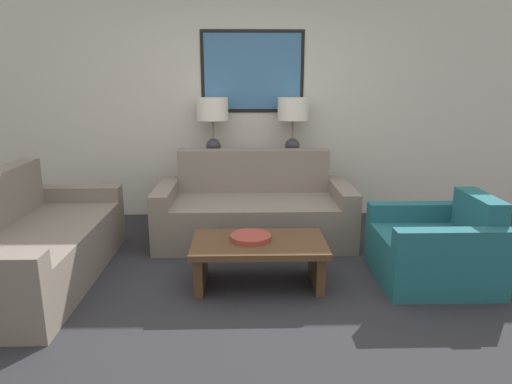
# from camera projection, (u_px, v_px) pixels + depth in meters

# --- Properties ---
(ground_plane) EXTENTS (20.00, 20.00, 0.00)m
(ground_plane) POSITION_uv_depth(u_px,v_px,m) (258.00, 304.00, 3.41)
(ground_plane) COLOR #28282D
(back_wall) EXTENTS (8.05, 0.12, 2.65)m
(back_wall) POSITION_uv_depth(u_px,v_px,m) (252.00, 104.00, 5.35)
(back_wall) COLOR beige
(back_wall) RESTS_ON ground_plane
(console_table) EXTENTS (1.34, 0.37, 0.77)m
(console_table) POSITION_uv_depth(u_px,v_px,m) (253.00, 188.00, 5.33)
(console_table) COLOR #332319
(console_table) RESTS_ON ground_plane
(table_lamp_left) EXTENTS (0.35, 0.35, 0.65)m
(table_lamp_left) POSITION_uv_depth(u_px,v_px,m) (213.00, 115.00, 5.11)
(table_lamp_left) COLOR #333338
(table_lamp_left) RESTS_ON console_table
(table_lamp_right) EXTENTS (0.35, 0.35, 0.65)m
(table_lamp_right) POSITION_uv_depth(u_px,v_px,m) (293.00, 115.00, 5.13)
(table_lamp_right) COLOR #333338
(table_lamp_right) RESTS_ON console_table
(couch_by_back_wall) EXTENTS (1.96, 0.90, 0.89)m
(couch_by_back_wall) POSITION_uv_depth(u_px,v_px,m) (254.00, 212.00, 4.70)
(couch_by_back_wall) COLOR slate
(couch_by_back_wall) RESTS_ON ground_plane
(couch_by_side) EXTENTS (0.90, 1.96, 0.89)m
(couch_by_side) POSITION_uv_depth(u_px,v_px,m) (33.00, 246.00, 3.75)
(couch_by_side) COLOR slate
(couch_by_side) RESTS_ON ground_plane
(coffee_table) EXTENTS (1.07, 0.61, 0.38)m
(coffee_table) POSITION_uv_depth(u_px,v_px,m) (259.00, 253.00, 3.67)
(coffee_table) COLOR #4C331E
(coffee_table) RESTS_ON ground_plane
(decorative_bowl) EXTENTS (0.33, 0.33, 0.04)m
(decorative_bowl) POSITION_uv_depth(u_px,v_px,m) (251.00, 237.00, 3.67)
(decorative_bowl) COLOR #93382D
(decorative_bowl) RESTS_ON coffee_table
(armchair_near_back_wall) EXTENTS (0.89, 0.86, 0.73)m
(armchair_near_back_wall) POSITION_uv_depth(u_px,v_px,m) (436.00, 250.00, 3.76)
(armchair_near_back_wall) COLOR #1E5B66
(armchair_near_back_wall) RESTS_ON ground_plane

